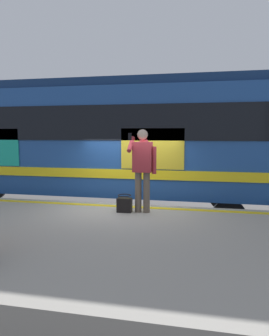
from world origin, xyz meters
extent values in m
plane|color=#4C4742|center=(0.00, 0.00, 0.00)|extent=(24.18, 24.18, 0.00)
cube|color=#9E998E|center=(0.00, 2.28, 0.48)|extent=(12.61, 4.56, 0.97)
cube|color=yellow|center=(0.00, 0.30, 0.97)|extent=(12.36, 0.16, 0.01)
cube|color=slate|center=(0.00, -1.34, 0.08)|extent=(16.39, 0.08, 0.16)
cube|color=slate|center=(0.00, -2.78, 0.08)|extent=(16.39, 0.08, 0.16)
cube|color=#1E478C|center=(1.71, -2.06, 2.40)|extent=(12.81, 2.95, 2.91)
cube|color=navy|center=(1.71, -2.06, 3.98)|extent=(12.55, 2.72, 0.24)
cube|color=black|center=(1.71, -0.57, 2.91)|extent=(12.17, 0.03, 0.90)
cube|color=yellow|center=(1.71, -0.57, 1.60)|extent=(12.17, 0.03, 0.24)
cube|color=gold|center=(-0.53, -0.56, 2.26)|extent=(1.59, 0.02, 1.02)
cylinder|color=black|center=(-2.45, -0.88, 0.58)|extent=(0.84, 0.12, 0.84)
cylinder|color=black|center=(-2.45, -3.24, 0.58)|extent=(0.84, 0.12, 0.84)
cylinder|color=brown|center=(-0.60, 0.71, 1.40)|extent=(0.14, 0.14, 0.86)
cylinder|color=brown|center=(-0.42, 0.71, 1.40)|extent=(0.14, 0.14, 0.86)
cube|color=maroon|center=(-0.51, 0.71, 2.15)|extent=(0.40, 0.24, 0.63)
sphere|color=maroon|center=(-0.51, 0.55, 2.45)|extent=(0.20, 0.20, 0.20)
sphere|color=beige|center=(-0.51, 0.71, 2.62)|extent=(0.22, 0.22, 0.22)
cylinder|color=maroon|center=(-0.76, 0.71, 2.08)|extent=(0.09, 0.09, 0.57)
cylinder|color=maroon|center=(-0.28, 0.79, 2.42)|extent=(0.09, 0.42, 0.33)
cube|color=black|center=(-0.28, 0.89, 2.58)|extent=(0.07, 0.02, 0.15)
cube|color=black|center=(-0.14, 0.78, 1.12)|extent=(0.31, 0.18, 0.30)
torus|color=black|center=(-0.14, 0.78, 1.33)|extent=(0.29, 0.29, 0.02)
camera|label=1|loc=(-1.68, 7.13, 2.64)|focal=33.35mm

